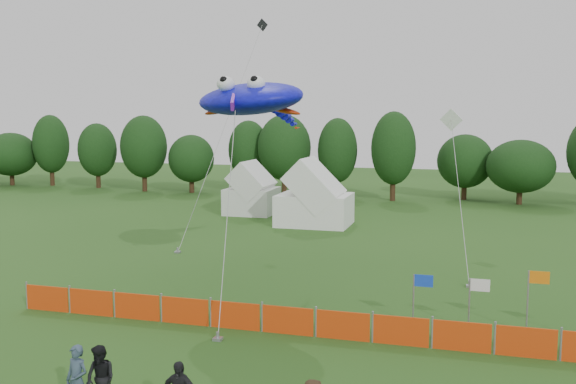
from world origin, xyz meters
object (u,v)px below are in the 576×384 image
(tent_right, at_px, (315,200))
(stingray_kite, at_px, (254,100))
(tent_left, at_px, (252,193))
(spectator_b, at_px, (100,379))
(spectator_a, at_px, (77,381))
(barrier_fence, at_px, (287,320))

(tent_right, height_order, stingray_kite, stingray_kite)
(tent_left, bearing_deg, spectator_b, -77.34)
(tent_left, relative_size, spectator_a, 2.03)
(tent_left, distance_m, tent_right, 7.10)
(barrier_fence, height_order, spectator_b, spectator_b)
(spectator_a, height_order, stingray_kite, stingray_kite)
(spectator_a, bearing_deg, spectator_b, 48.25)
(tent_right, distance_m, barrier_fence, 23.06)
(tent_left, xyz_separation_m, barrier_fence, (10.56, -26.31, -1.19))
(tent_left, height_order, tent_right, tent_right)
(barrier_fence, height_order, spectator_a, spectator_a)
(tent_right, xyz_separation_m, barrier_fence, (4.53, -22.57, -1.33))
(spectator_a, relative_size, spectator_b, 1.05)
(tent_left, bearing_deg, tent_right, -31.81)
(tent_left, bearing_deg, barrier_fence, -68.13)
(barrier_fence, distance_m, stingray_kite, 9.40)
(tent_right, relative_size, stingray_kite, 0.42)
(stingray_kite, bearing_deg, tent_right, 95.72)
(spectator_b, bearing_deg, stingray_kite, 104.09)
(barrier_fence, distance_m, spectator_b, 7.78)
(stingray_kite, bearing_deg, barrier_fence, -57.75)
(tent_right, xyz_separation_m, spectator_b, (1.48, -29.71, -0.94))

